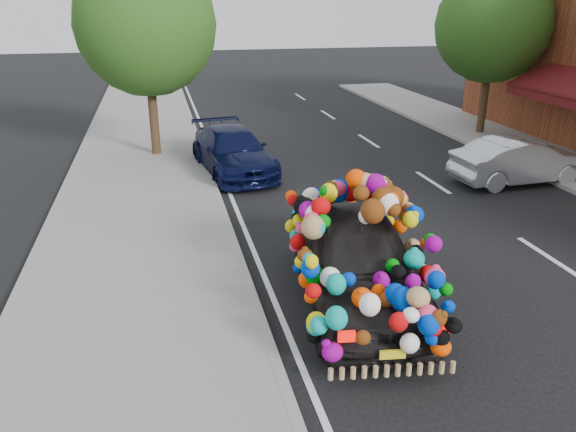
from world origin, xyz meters
name	(u,v)px	position (x,y,z in m)	size (l,w,h in m)	color
ground	(377,277)	(0.00, 0.00, 0.00)	(100.00, 100.00, 0.00)	black
sidewalk	(133,301)	(-4.30, 0.00, 0.06)	(4.00, 60.00, 0.12)	gray
kerb	(250,288)	(-2.35, 0.00, 0.07)	(0.15, 60.00, 0.13)	gray
lane_markings	(550,258)	(3.60, 0.00, 0.01)	(6.00, 50.00, 0.01)	silver
tree_near_sidewalk	(146,25)	(-3.80, 9.50, 4.02)	(4.20, 4.20, 6.13)	#332114
tree_far_b	(493,25)	(8.00, 10.00, 3.89)	(4.00, 4.00, 5.90)	#332114
plush_art_car	(358,240)	(-0.66, -0.70, 1.11)	(2.75, 4.89, 2.16)	black
navy_sedan	(233,151)	(-1.63, 7.23, 0.63)	(1.76, 4.34, 1.26)	black
silver_hatchback	(520,161)	(5.87, 4.45, 0.62)	(1.31, 3.77, 1.24)	#B3B6BB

